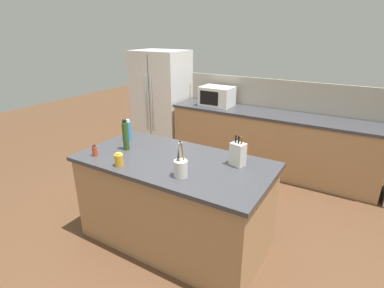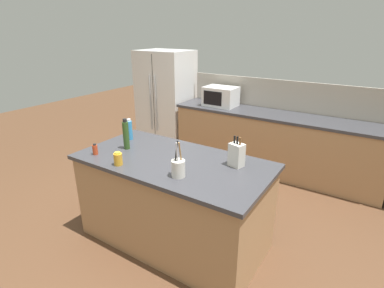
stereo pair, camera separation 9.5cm
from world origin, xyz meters
TOP-DOWN VIEW (x-y plane):
  - ground_plane at (0.00, 0.00)m, footprint 14.00×14.00m
  - back_counter_run at (0.30, 2.20)m, footprint 3.19×0.66m
  - wall_backsplash at (0.30, 2.52)m, footprint 3.15×0.03m
  - kitchen_island at (0.00, 0.00)m, footprint 1.92×0.99m
  - refrigerator at (-1.80, 2.25)m, footprint 0.94×0.75m
  - microwave at (-0.63, 2.20)m, footprint 0.52×0.39m
  - knife_block at (0.58, 0.21)m, footprint 0.15×0.13m
  - utensil_crock at (0.25, -0.26)m, footprint 0.12×0.12m
  - spice_jar_paprika at (-0.74, -0.32)m, footprint 0.05×0.05m
  - dish_soap_bottle at (-0.76, 0.20)m, footprint 0.07×0.07m
  - olive_oil_bottle at (-0.58, -0.03)m, footprint 0.06×0.06m
  - honey_jar at (-0.36, -0.37)m, footprint 0.08×0.08m

SIDE VIEW (x-z plane):
  - ground_plane at x=0.00m, z-range 0.00..0.00m
  - back_counter_run at x=0.30m, z-range 0.00..0.94m
  - kitchen_island at x=0.00m, z-range 0.00..0.94m
  - refrigerator at x=-1.80m, z-range 0.00..1.78m
  - spice_jar_paprika at x=-0.74m, z-range 0.94..1.05m
  - honey_jar at x=-0.36m, z-range 0.94..1.06m
  - utensil_crock at x=0.25m, z-range 0.86..1.18m
  - knife_block at x=0.58m, z-range 0.91..1.20m
  - dish_soap_bottle at x=-0.76m, z-range 0.93..1.18m
  - olive_oil_bottle at x=-0.58m, z-range 0.93..1.26m
  - microwave at x=-0.63m, z-range 0.94..1.25m
  - wall_backsplash at x=0.30m, z-range 0.94..1.40m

